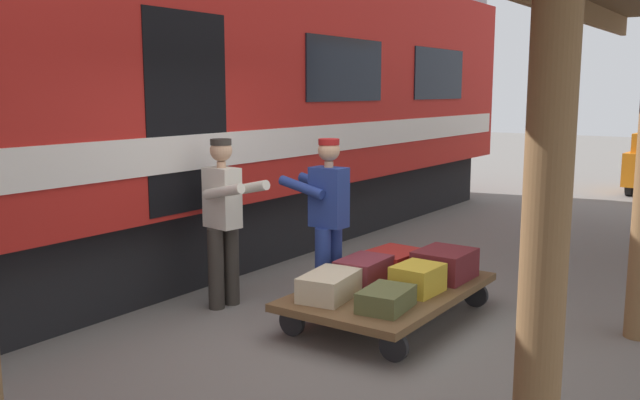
% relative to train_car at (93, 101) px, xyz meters
% --- Properties ---
extents(ground_plane, '(60.00, 60.00, 0.00)m').
position_rel_train_car_xyz_m(ground_plane, '(-3.62, 0.00, -2.06)').
color(ground_plane, slate).
extents(train_car, '(3.02, 16.71, 4.00)m').
position_rel_train_car_xyz_m(train_car, '(0.00, 0.00, 0.00)').
color(train_car, '#B21E19').
rests_on(train_car, ground_plane).
extents(luggage_cart, '(1.29, 2.15, 0.33)m').
position_rel_train_car_xyz_m(luggage_cart, '(-3.49, -0.62, -1.78)').
color(luggage_cart, brown).
rests_on(luggage_cart, ground_plane).
extents(suitcase_burgundy_valise, '(0.40, 0.58, 0.24)m').
position_rel_train_car_xyz_m(suitcase_burgundy_valise, '(-3.20, -0.62, -1.61)').
color(suitcase_burgundy_valise, maroon).
rests_on(suitcase_burgundy_valise, luggage_cart).
extents(suitcase_cream_canvas, '(0.47, 0.67, 0.23)m').
position_rel_train_car_xyz_m(suitcase_cream_canvas, '(-3.20, -0.03, -1.62)').
color(suitcase_cream_canvas, beige).
rests_on(suitcase_cream_canvas, luggage_cart).
extents(suitcase_olive_duffel, '(0.41, 0.56, 0.18)m').
position_rel_train_car_xyz_m(suitcase_olive_duffel, '(-3.78, -0.03, -1.65)').
color(suitcase_olive_duffel, brown).
rests_on(suitcase_olive_duffel, luggage_cart).
extents(suitcase_maroon_trunk, '(0.50, 0.58, 0.29)m').
position_rel_train_car_xyz_m(suitcase_maroon_trunk, '(-3.78, -1.21, -1.59)').
color(suitcase_maroon_trunk, maroon).
rests_on(suitcase_maroon_trunk, luggage_cart).
extents(suitcase_red_plastic, '(0.53, 0.65, 0.20)m').
position_rel_train_car_xyz_m(suitcase_red_plastic, '(-3.20, -1.21, -1.64)').
color(suitcase_red_plastic, '#AD231E').
rests_on(suitcase_red_plastic, luggage_cart).
extents(suitcase_yellow_case, '(0.39, 0.47, 0.26)m').
position_rel_train_car_xyz_m(suitcase_yellow_case, '(-3.78, -0.62, -1.61)').
color(suitcase_yellow_case, gold).
rests_on(suitcase_yellow_case, luggage_cart).
extents(porter_in_overalls, '(0.67, 0.43, 1.70)m').
position_rel_train_car_xyz_m(porter_in_overalls, '(-2.74, -0.67, -1.14)').
color(porter_in_overalls, navy).
rests_on(porter_in_overalls, ground_plane).
extents(porter_by_door, '(0.70, 0.49, 1.70)m').
position_rel_train_car_xyz_m(porter_by_door, '(-1.92, -0.03, -1.14)').
color(porter_by_door, '#332D28').
rests_on(porter_by_door, ground_plane).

